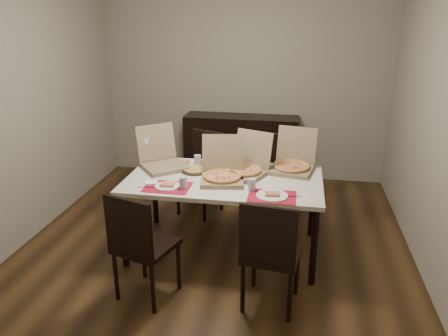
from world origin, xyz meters
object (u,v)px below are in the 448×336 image
(chair_far_left, at_px, (203,169))
(chair_far_right, at_px, (284,173))
(dip_bowl, at_px, (240,171))
(chair_near_right, at_px, (270,251))
(soda_bottle, at_px, (145,151))
(sideboard, at_px, (241,149))
(pizza_box_center, at_px, (222,174))
(chair_near_left, at_px, (140,243))
(dining_table, at_px, (224,185))

(chair_far_left, distance_m, chair_far_right, 0.91)
(dip_bowl, bearing_deg, chair_near_right, -69.55)
(chair_far_left, bearing_deg, soda_bottle, -129.05)
(sideboard, distance_m, pizza_box_center, 1.97)
(chair_near_right, distance_m, chair_far_right, 1.69)
(chair_near_left, distance_m, chair_near_right, 1.01)
(dining_table, bearing_deg, chair_near_right, -58.98)
(pizza_box_center, bearing_deg, dip_bowl, 62.07)
(chair_far_right, bearing_deg, chair_near_left, -120.66)
(dining_table, distance_m, chair_near_right, 0.98)
(dip_bowl, bearing_deg, pizza_box_center, -117.93)
(sideboard, bearing_deg, soda_bottle, -115.25)
(sideboard, height_order, dip_bowl, sideboard)
(dining_table, height_order, chair_near_right, chair_near_right)
(dip_bowl, height_order, soda_bottle, soda_bottle)
(dining_table, height_order, dip_bowl, dip_bowl)
(chair_far_right, height_order, dip_bowl, chair_far_right)
(dining_table, bearing_deg, chair_near_left, -120.01)
(chair_near_left, bearing_deg, soda_bottle, 106.60)
(dining_table, bearing_deg, chair_far_left, 114.73)
(chair_near_right, relative_size, dip_bowl, 7.63)
(chair_far_right, bearing_deg, chair_near_right, -90.86)
(sideboard, distance_m, dining_table, 1.90)
(sideboard, xyz_separation_m, pizza_box_center, (0.09, -1.94, 0.36))
(chair_near_left, distance_m, pizza_box_center, 1.01)
(soda_bottle, bearing_deg, pizza_box_center, -21.35)
(pizza_box_center, distance_m, soda_bottle, 0.92)
(chair_near_right, height_order, chair_far_left, same)
(chair_far_left, distance_m, soda_bottle, 0.83)
(chair_near_left, distance_m, dip_bowl, 1.26)
(soda_bottle, bearing_deg, dining_table, -17.97)
(chair_far_left, bearing_deg, chair_near_left, -93.91)
(dining_table, relative_size, soda_bottle, 5.68)
(dip_bowl, relative_size, soda_bottle, 0.38)
(chair_near_left, bearing_deg, dining_table, 59.99)
(dining_table, xyz_separation_m, chair_far_right, (0.52, 0.86, -0.17))
(dining_table, relative_size, dip_bowl, 14.76)
(sideboard, bearing_deg, chair_far_right, -58.73)
(chair_near_right, height_order, chair_far_right, same)
(chair_far_left, bearing_deg, chair_far_right, 0.62)
(chair_near_left, distance_m, chair_far_right, 2.03)
(chair_far_left, xyz_separation_m, dip_bowl, (0.51, -0.67, 0.25))
(dining_table, relative_size, chair_near_left, 1.94)
(chair_near_left, bearing_deg, chair_far_left, 86.09)
(chair_near_left, xyz_separation_m, soda_bottle, (-0.35, 1.16, 0.37))
(chair_far_right, distance_m, dip_bowl, 0.83)
(pizza_box_center, relative_size, soda_bottle, 1.51)
(pizza_box_center, bearing_deg, chair_near_left, -121.33)
(sideboard, relative_size, chair_far_right, 1.61)
(chair_near_right, distance_m, pizza_box_center, 0.97)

